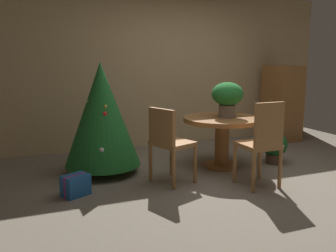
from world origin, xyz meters
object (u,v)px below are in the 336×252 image
(flower_vase, at_px, (227,96))
(wooden_chair_left, at_px, (168,140))
(round_dining_table, at_px, (222,129))
(gift_box_blue, at_px, (76,185))
(wooden_cabinet, at_px, (282,103))
(wooden_chair_near, at_px, (262,140))
(potted_plant, at_px, (275,146))
(holiday_tree, at_px, (102,114))

(flower_vase, relative_size, wooden_chair_left, 0.52)
(round_dining_table, relative_size, flower_vase, 2.24)
(gift_box_blue, distance_m, wooden_cabinet, 4.27)
(wooden_chair_left, bearing_deg, gift_box_blue, 179.80)
(flower_vase, xyz_separation_m, wooden_cabinet, (1.85, 1.13, -0.31))
(round_dining_table, xyz_separation_m, wooden_chair_near, (0.00, -0.90, 0.03))
(round_dining_table, distance_m, potted_plant, 0.87)
(round_dining_table, xyz_separation_m, gift_box_blue, (-2.04, -0.34, -0.42))
(wooden_chair_left, relative_size, wooden_cabinet, 0.68)
(potted_plant, bearing_deg, round_dining_table, 172.21)
(flower_vase, relative_size, gift_box_blue, 1.40)
(gift_box_blue, bearing_deg, potted_plant, 4.57)
(gift_box_blue, bearing_deg, wooden_cabinet, 20.31)
(holiday_tree, distance_m, potted_plant, 2.49)
(gift_box_blue, bearing_deg, holiday_tree, 57.00)
(flower_vase, distance_m, wooden_cabinet, 2.19)
(round_dining_table, height_order, flower_vase, flower_vase)
(flower_vase, bearing_deg, holiday_tree, 166.96)
(wooden_chair_near, bearing_deg, wooden_chair_left, 149.58)
(potted_plant, bearing_deg, wooden_chair_near, -135.88)
(round_dining_table, relative_size, wooden_chair_left, 1.16)
(holiday_tree, distance_m, gift_box_blue, 1.09)
(flower_vase, height_order, holiday_tree, holiday_tree)
(wooden_chair_near, relative_size, potted_plant, 2.24)
(round_dining_table, bearing_deg, gift_box_blue, -170.59)
(wooden_cabinet, bearing_deg, potted_plant, -131.89)
(wooden_chair_near, height_order, gift_box_blue, wooden_chair_near)
(round_dining_table, bearing_deg, wooden_chair_near, -90.00)
(wooden_chair_left, distance_m, gift_box_blue, 1.18)
(round_dining_table, bearing_deg, flower_vase, 2.25)
(gift_box_blue, bearing_deg, flower_vase, 9.18)
(wooden_chair_left, xyz_separation_m, potted_plant, (1.75, 0.23, -0.29))
(holiday_tree, bearing_deg, wooden_cabinet, 12.03)
(round_dining_table, bearing_deg, wooden_cabinet, 30.44)
(wooden_chair_left, height_order, potted_plant, wooden_chair_left)
(gift_box_blue, height_order, potted_plant, potted_plant)
(gift_box_blue, relative_size, potted_plant, 0.75)
(potted_plant, bearing_deg, gift_box_blue, -175.43)
(potted_plant, bearing_deg, flower_vase, 171.28)
(round_dining_table, height_order, holiday_tree, holiday_tree)
(wooden_cabinet, bearing_deg, round_dining_table, -149.56)
(wooden_chair_near, height_order, wooden_cabinet, wooden_cabinet)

